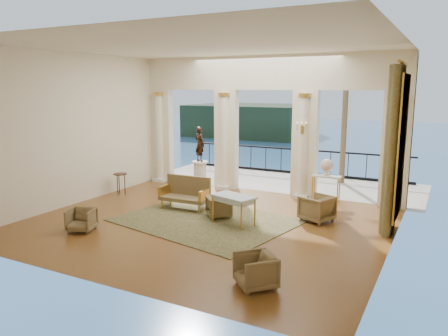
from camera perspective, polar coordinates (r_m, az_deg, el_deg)
The scene contains 23 objects.
floor at distance 11.49m, azimuth -2.33°, elevation -7.19°, with size 9.00×9.00×0.00m, color #44210E.
room_walls at distance 10.01m, azimuth -5.66°, elevation 6.94°, with size 9.00×9.00×9.00m.
arcade at distance 14.41m, azimuth 5.26°, elevation 6.87°, with size 9.00×0.56×4.50m.
terrace at distance 16.61m, azimuth 7.71°, elevation -1.87°, with size 10.00×3.60×0.10m, color #A19989.
balustrade at distance 18.01m, azimuth 9.49°, elevation 0.54°, with size 9.00×0.06×1.03m.
palm_tree at distance 16.45m, azimuth 15.77°, elevation 12.24°, with size 2.00×2.00×4.50m.
headland at distance 87.27m, azimuth 3.59°, elevation 6.30°, with size 22.00×18.00×6.00m, color black.
sea at distance 70.33m, azimuth 22.92°, elevation 1.98°, with size 160.00×160.00×0.00m, color #275992.
curtain at distance 11.14m, azimuth 21.22°, elevation 2.19°, with size 0.33×1.40×4.09m.
window_frame at distance 11.11m, azimuth 22.20°, elevation 2.52°, with size 0.04×1.60×3.40m, color gold.
wall_sconce at distance 13.67m, azimuth 10.18°, elevation 5.05°, with size 0.30×0.11×0.33m.
rug at distance 11.67m, azimuth -2.43°, elevation -6.86°, with size 4.32×3.36×0.02m, color #2A311A.
armchair_a at distance 11.34m, azimuth -18.13°, elevation -6.33°, with size 0.61×0.57×0.62m, color #4A3E23.
armchair_b at distance 7.92m, azimuth 4.15°, elevation -13.04°, with size 0.65×0.61×0.67m, color #4A3E23.
armchair_c at distance 11.81m, azimuth 12.02°, elevation -5.00°, with size 0.74×0.69×0.76m, color #4A3E23.
armchair_d at distance 11.90m, azimuth -0.64°, elevation -4.97°, with size 0.61×0.58×0.63m, color #4A3E23.
settee at distance 12.74m, azimuth -5.00°, elevation -3.25°, with size 1.45×0.66×0.95m.
game_table at distance 11.19m, azimuth 1.26°, elevation -4.01°, with size 1.24×0.90×0.76m.
pedestal at distance 14.72m, azimuth -3.15°, elevation -1.20°, with size 0.57×0.57×1.05m.
statue at distance 14.53m, azimuth -3.19°, elevation 3.13°, with size 0.42×0.28×1.16m, color black.
console_table at distance 13.72m, azimuth 13.21°, elevation -1.55°, with size 0.89×0.39×0.83m.
urn at distance 13.64m, azimuth 13.28°, elevation 0.24°, with size 0.39×0.39×0.51m.
side_table at distance 14.65m, azimuth -13.41°, elevation -1.10°, with size 0.44×0.44×0.72m.
Camera 1 is at (5.48, -9.47, 3.51)m, focal length 35.00 mm.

